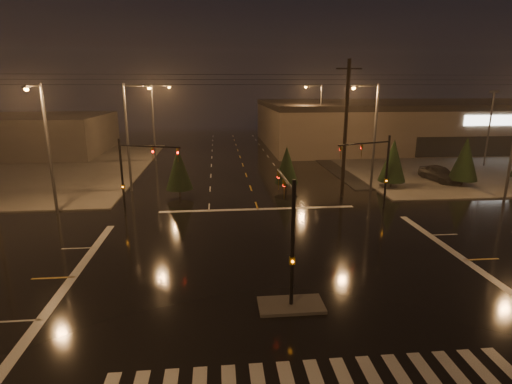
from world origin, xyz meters
The scene contains 21 objects.
ground centered at (0.00, 0.00, 0.00)m, with size 140.00×140.00×0.00m, color black.
sidewalk_ne centered at (30.00, 30.00, 0.06)m, with size 36.00×36.00×0.12m, color #484540.
median_island centered at (0.00, -4.00, 0.07)m, with size 3.00×1.60×0.15m, color #484540.
stop_bar_far centered at (0.00, 11.00, 0.01)m, with size 16.00×0.50×0.01m, color beige.
parking_lot centered at (35.00, 28.00, 0.04)m, with size 50.00×24.00×0.08m, color black.
retail_building centered at (35.00, 45.99, 3.84)m, with size 60.20×28.30×7.20m.
commercial_block centered at (-35.00, 42.00, 2.80)m, with size 30.00×18.00×5.60m, color #3D3936.
signal_mast_median centered at (0.00, -3.07, 3.75)m, with size 0.25×4.59×6.00m.
signal_mast_ne centered at (9.50, 10.14, 3.79)m, with size 4.84×1.86×6.00m.
signal_mast_nw centered at (-9.50, 10.14, 3.79)m, with size 4.84×1.86×6.00m.
streetlight_1 centered at (-11.18, 18.00, 5.80)m, with size 2.77×0.32×10.00m.
streetlight_2 centered at (-11.18, 34.00, 5.80)m, with size 2.77×0.32×10.00m.
streetlight_3 centered at (11.18, 16.00, 5.80)m, with size 2.77×0.32×10.00m.
streetlight_4 centered at (11.18, 36.00, 5.80)m, with size 2.77×0.32×10.00m.
streetlight_5 centered at (-16.00, 11.18, 5.80)m, with size 0.32×2.77×10.00m.
utility_pole_1 centered at (8.00, 14.00, 6.13)m, with size 2.20×0.32×12.00m.
conifer_0 centered at (13.86, 16.78, 2.75)m, with size 2.63×2.63×4.81m.
conifer_1 centered at (21.24, 16.69, 2.82)m, with size 2.72×2.72×4.95m.
conifer_3 centered at (-6.70, 15.60, 2.60)m, with size 2.44×2.44×4.51m.
conifer_4 centered at (3.37, 16.92, 2.49)m, with size 2.29×2.29×4.28m.
car_parked centered at (20.05, 18.93, 0.85)m, with size 2.00×4.98×1.70m, color black.
Camera 1 is at (-3.19, -20.11, 9.84)m, focal length 28.00 mm.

